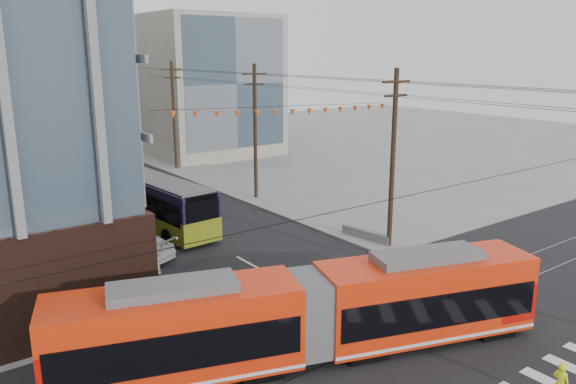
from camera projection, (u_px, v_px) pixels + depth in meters
The scene contains 11 objects.
ground at pixel (445, 370), 21.59m from camera, with size 160.00×160.00×0.00m, color slate.
bg_bldg_ne_near at pixel (205, 86), 66.27m from camera, with size 14.00×14.00×16.00m, color gray.
bg_bldg_ne_far at pixel (153, 86), 83.23m from camera, with size 16.00×16.00×14.00m, color #8C99A5.
utility_pole_far at pixel (120, 105), 68.75m from camera, with size 0.30×0.30×11.00m, color black.
streetcar at pixel (309, 315), 21.96m from camera, with size 19.50×2.74×3.76m, color red, non-canonical shape.
city_bus at pixel (153, 201), 39.07m from camera, with size 2.77×12.79×3.62m, color #1E1534, non-canonical shape.
parked_car_silver at pixel (141, 265), 30.12m from camera, with size 1.60×4.59×1.51m, color #90929B.
parked_car_white at pixel (133, 246), 33.07m from camera, with size 2.16×5.32×1.54m, color silver.
parked_car_grey at pixel (91, 229), 36.51m from camera, with size 2.25×4.87×1.35m, color #4E4F59.
pedestrian at pixel (561, 384), 19.28m from camera, with size 0.58×0.38×1.58m, color yellow.
jersey_barrier at pixel (367, 235), 36.25m from camera, with size 0.82×3.65×0.73m, color gray.
Camera 1 is at (-16.39, -11.84, 11.88)m, focal length 35.00 mm.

